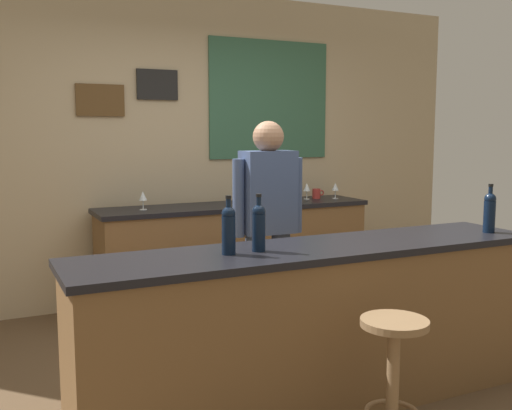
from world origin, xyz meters
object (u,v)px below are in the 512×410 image
at_px(bartender, 268,222).
at_px(coffee_mug, 317,194).
at_px(wine_bottle_a, 229,228).
at_px(wine_bottle_c, 490,211).
at_px(wine_glass_c, 307,188).
at_px(wine_bottle_b, 259,226).
at_px(wine_glass_d, 335,187).
at_px(wine_glass_a, 143,197).
at_px(wine_glass_b, 274,191).
at_px(bar_stool, 393,364).

bearing_deg(bartender, coffee_mug, 47.89).
xyz_separation_m(bartender, coffee_mug, (1.20, 1.32, 0.01)).
height_order(wine_bottle_a, wine_bottle_c, same).
bearing_deg(wine_glass_c, bartender, -129.44).
bearing_deg(wine_glass_c, wine_bottle_b, -126.13).
height_order(wine_bottle_a, wine_glass_c, wine_bottle_a).
distance_m(wine_glass_d, coffee_mug, 0.19).
height_order(wine_glass_c, coffee_mug, wine_glass_c).
relative_size(bartender, wine_bottle_c, 5.29).
distance_m(wine_glass_a, coffee_mug, 1.74).
relative_size(bartender, wine_glass_a, 10.45).
bearing_deg(wine_bottle_a, coffee_mug, 49.23).
height_order(wine_bottle_b, wine_glass_b, wine_bottle_b).
distance_m(bartender, wine_glass_a, 1.36).
distance_m(wine_glass_c, wine_glass_d, 0.28).
bearing_deg(wine_glass_a, wine_glass_b, -1.58).
bearing_deg(wine_bottle_a, wine_glass_d, 45.69).
bearing_deg(wine_glass_c, coffee_mug, 6.30).
distance_m(wine_bottle_a, wine_bottle_b, 0.18).
relative_size(wine_bottle_a, wine_glass_a, 1.97).
height_order(wine_bottle_b, wine_glass_c, wine_bottle_b).
distance_m(wine_bottle_a, wine_bottle_c, 1.73).
bearing_deg(wine_glass_c, wine_glass_a, -177.52).
xyz_separation_m(bartender, wine_glass_d, (1.35, 1.24, 0.07)).
height_order(wine_glass_a, wine_glass_c, same).
relative_size(bar_stool, wine_glass_a, 4.39).
distance_m(wine_glass_c, coffee_mug, 0.13).
relative_size(wine_glass_a, wine_glass_b, 1.00).
xyz_separation_m(wine_bottle_b, wine_glass_d, (1.81, 2.02, -0.05)).
distance_m(bar_stool, wine_bottle_b, 0.96).
height_order(wine_bottle_b, wine_glass_d, wine_bottle_b).
bearing_deg(wine_bottle_a, wine_glass_c, 50.95).
relative_size(wine_bottle_b, wine_glass_c, 1.97).
xyz_separation_m(wine_bottle_a, coffee_mug, (1.82, 2.12, -0.11)).
relative_size(wine_bottle_a, wine_glass_b, 1.97).
distance_m(wine_bottle_c, wine_glass_c, 2.20).
xyz_separation_m(wine_bottle_b, coffee_mug, (1.65, 2.11, -0.11)).
bearing_deg(wine_glass_d, coffee_mug, 151.04).
height_order(bartender, wine_bottle_a, bartender).
bearing_deg(bartender, wine_bottle_c, -38.93).
height_order(wine_glass_a, coffee_mug, wine_glass_a).
bearing_deg(wine_glass_b, wine_bottle_c, -78.30).
xyz_separation_m(wine_bottle_c, wine_glass_c, (-0.02, 2.20, -0.05)).
height_order(bar_stool, wine_glass_b, wine_glass_b).
height_order(wine_glass_b, wine_glass_d, same).
xyz_separation_m(wine_glass_a, wine_glass_d, (1.89, -0.00, 0.00)).
distance_m(bartender, bar_stool, 1.51).
relative_size(wine_bottle_b, wine_glass_b, 1.97).
bearing_deg(bartender, bar_stool, -92.29).
xyz_separation_m(wine_glass_c, coffee_mug, (0.12, 0.01, -0.06)).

